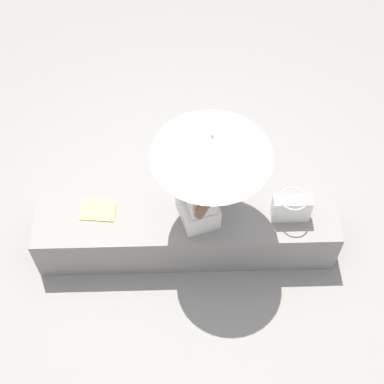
% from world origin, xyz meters
% --- Properties ---
extents(ground_plane, '(14.00, 14.00, 0.00)m').
position_xyz_m(ground_plane, '(0.00, 0.00, 0.00)').
color(ground_plane, gray).
extents(stone_bench, '(2.52, 0.54, 0.46)m').
position_xyz_m(stone_bench, '(0.00, 0.00, 0.23)').
color(stone_bench, gray).
rests_on(stone_bench, ground).
extents(person_seated, '(0.37, 0.51, 0.90)m').
position_xyz_m(person_seated, '(-0.09, 0.00, 0.85)').
color(person_seated, beige).
rests_on(person_seated, stone_bench).
extents(parasol, '(0.89, 0.89, 1.01)m').
position_xyz_m(parasol, '(-0.19, -0.01, 1.34)').
color(parasol, '#B7B7BC').
rests_on(parasol, stone_bench).
extents(handbag_black, '(0.31, 0.23, 0.27)m').
position_xyz_m(handbag_black, '(-0.85, 0.02, 0.59)').
color(handbag_black, silver).
rests_on(handbag_black, stone_bench).
extents(magazine, '(0.30, 0.23, 0.01)m').
position_xyz_m(magazine, '(0.73, -0.08, 0.46)').
color(magazine, '#EAE04C').
rests_on(magazine, stone_bench).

